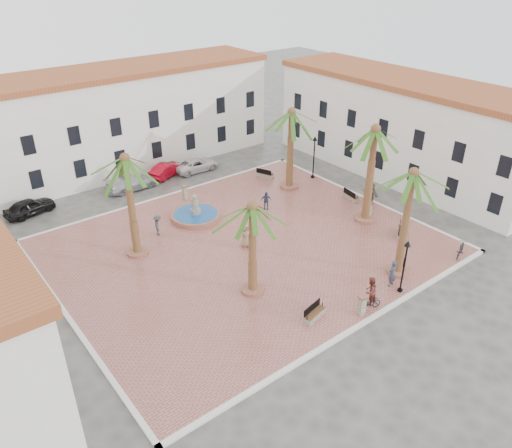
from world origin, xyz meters
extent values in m
plane|color=#56544F|center=(0.00, 0.00, 0.00)|extent=(120.00, 120.00, 0.00)
cube|color=#A95F54|center=(0.00, 0.00, 0.07)|extent=(26.00, 22.00, 0.15)
cube|color=silver|center=(0.00, 11.00, 0.08)|extent=(26.30, 0.30, 0.16)
cube|color=silver|center=(0.00, -11.00, 0.08)|extent=(26.30, 0.30, 0.16)
cube|color=silver|center=(13.00, 0.00, 0.08)|extent=(0.30, 22.30, 0.16)
cube|color=silver|center=(-13.00, 0.00, 0.08)|extent=(0.30, 22.30, 0.16)
cube|color=white|center=(0.00, 20.00, 4.50)|extent=(30.00, 7.00, 9.00)
cube|color=#9A4D29|center=(0.00, 20.00, 9.25)|extent=(30.40, 7.40, 0.50)
cube|color=black|center=(-9.38, 16.52, 2.20)|extent=(1.00, 0.12, 1.60)
cube|color=black|center=(-5.62, 16.52, 2.20)|extent=(1.00, 0.12, 1.60)
cube|color=black|center=(-1.88, 16.52, 2.20)|extent=(1.00, 0.12, 1.60)
cube|color=black|center=(1.88, 16.52, 2.20)|extent=(1.00, 0.12, 1.60)
cube|color=black|center=(5.62, 16.52, 2.20)|extent=(1.00, 0.12, 1.60)
cube|color=black|center=(9.38, 16.52, 2.20)|extent=(1.00, 0.12, 1.60)
cube|color=black|center=(13.12, 16.52, 2.20)|extent=(1.00, 0.12, 1.60)
cube|color=black|center=(-9.38, 16.52, 5.20)|extent=(1.00, 0.12, 1.60)
cube|color=black|center=(-5.62, 16.52, 5.20)|extent=(1.00, 0.12, 1.60)
cube|color=black|center=(-1.88, 16.52, 5.20)|extent=(1.00, 0.12, 1.60)
cube|color=black|center=(1.88, 16.52, 5.20)|extent=(1.00, 0.12, 1.60)
cube|color=black|center=(5.62, 16.52, 5.20)|extent=(1.00, 0.12, 1.60)
cube|color=black|center=(9.38, 16.52, 5.20)|extent=(1.00, 0.12, 1.60)
cube|color=black|center=(13.12, 16.52, 5.20)|extent=(1.00, 0.12, 1.60)
cube|color=white|center=(20.00, 2.00, 4.25)|extent=(7.00, 26.00, 8.50)
cube|color=#9A4D29|center=(20.00, 2.00, 8.75)|extent=(7.40, 26.40, 0.50)
cube|color=black|center=(16.54, -9.49, 2.20)|extent=(0.12, 1.00, 1.60)
cube|color=black|center=(16.54, -5.77, 2.20)|extent=(0.12, 1.00, 1.60)
cube|color=black|center=(16.54, -2.06, 2.20)|extent=(0.12, 1.00, 1.60)
cube|color=black|center=(16.54, 1.65, 2.20)|extent=(0.12, 1.00, 1.60)
cube|color=black|center=(16.54, 5.37, 2.20)|extent=(0.12, 1.00, 1.60)
cube|color=black|center=(16.54, 9.08, 2.20)|extent=(0.12, 1.00, 1.60)
cube|color=black|center=(16.54, 12.80, 2.20)|extent=(0.12, 1.00, 1.60)
cube|color=black|center=(16.54, -9.49, 5.20)|extent=(0.12, 1.00, 1.60)
cube|color=black|center=(16.54, -5.77, 5.20)|extent=(0.12, 1.00, 1.60)
cube|color=black|center=(16.54, -2.06, 5.20)|extent=(0.12, 1.00, 1.60)
cube|color=black|center=(16.54, 1.65, 5.20)|extent=(0.12, 1.00, 1.60)
cube|color=black|center=(16.54, 5.37, 5.20)|extent=(0.12, 1.00, 1.60)
cube|color=black|center=(16.54, 9.08, 5.20)|extent=(0.12, 1.00, 1.60)
cube|color=black|center=(16.54, 12.80, 5.20)|extent=(0.12, 1.00, 1.60)
cube|color=black|center=(-16.02, -10.00, 2.20)|extent=(0.12, 1.00, 1.60)
cube|color=black|center=(-16.02, -6.00, 2.20)|extent=(0.12, 1.00, 1.60)
cube|color=black|center=(-16.02, -2.00, 2.20)|extent=(0.12, 1.00, 1.60)
cube|color=black|center=(-16.02, -10.00, 5.20)|extent=(0.12, 1.00, 1.60)
cube|color=black|center=(-16.02, -6.00, 5.20)|extent=(0.12, 1.00, 1.60)
cube|color=black|center=(-16.02, -2.00, 5.20)|extent=(0.12, 1.00, 1.60)
cylinder|color=#A3624C|center=(-0.56, 5.84, 0.34)|extent=(3.99, 3.99, 0.38)
cylinder|color=#194C8C|center=(-0.56, 5.84, 0.51)|extent=(3.51, 3.51, 0.06)
cylinder|color=gray|center=(-0.56, 5.84, 0.53)|extent=(0.85, 0.85, 0.76)
cylinder|color=gray|center=(-0.56, 5.84, 1.29)|extent=(0.57, 0.57, 1.14)
sphere|color=gray|center=(-0.56, 5.84, 2.00)|extent=(0.42, 0.42, 0.42)
cylinder|color=#A3624C|center=(-6.64, 3.85, 0.26)|extent=(1.51, 1.51, 0.23)
cylinder|color=brown|center=(-6.64, 3.85, 3.87)|extent=(0.49, 0.49, 6.99)
sphere|color=brown|center=(-6.64, 3.85, 7.37)|extent=(0.66, 0.66, 0.66)
cylinder|color=#A3624C|center=(-2.91, -4.65, 0.26)|extent=(1.49, 1.49, 0.22)
cylinder|color=brown|center=(-2.91, -4.65, 3.25)|extent=(0.48, 0.48, 5.75)
sphere|color=brown|center=(-2.91, -4.65, 6.13)|extent=(0.65, 0.65, 0.65)
cylinder|color=#A3624C|center=(5.91, -9.02, 0.26)|extent=(1.44, 1.44, 0.22)
cylinder|color=brown|center=(5.91, -9.02, 3.88)|extent=(0.47, 0.47, 7.03)
sphere|color=brown|center=(5.91, -9.02, 7.40)|extent=(0.63, 0.63, 0.63)
cylinder|color=#A3624C|center=(9.86, -2.74, 0.28)|extent=(1.70, 1.70, 0.26)
cylinder|color=brown|center=(9.86, -2.74, 4.03)|extent=(0.55, 0.55, 7.24)
sphere|color=brown|center=(9.86, -2.74, 7.65)|extent=(0.75, 0.75, 0.75)
cylinder|color=#A3624C|center=(9.16, 5.59, 0.27)|extent=(1.64, 1.64, 0.25)
cylinder|color=brown|center=(9.16, 5.59, 3.76)|extent=(0.53, 0.53, 6.73)
sphere|color=brown|center=(9.16, 5.59, 7.12)|extent=(0.72, 0.72, 0.72)
cube|color=gray|center=(-1.67, -8.96, 0.34)|extent=(1.76, 0.85, 0.38)
cube|color=#56351E|center=(-1.67, -8.96, 0.55)|extent=(1.66, 0.79, 0.06)
cube|color=black|center=(-1.72, -8.76, 0.81)|extent=(1.57, 0.37, 0.47)
cylinder|color=black|center=(-2.46, -9.13, 0.67)|extent=(0.05, 0.05, 0.28)
cylinder|color=black|center=(-0.89, -8.80, 0.67)|extent=(0.05, 0.05, 0.28)
cube|color=gray|center=(10.08, -6.12, 0.35)|extent=(1.79, 1.45, 0.40)
cube|color=#56351E|center=(10.08, -6.12, 0.58)|extent=(1.68, 1.36, 0.06)
cube|color=black|center=(9.96, -5.94, 0.85)|extent=(1.43, 0.99, 0.50)
cylinder|color=black|center=(9.38, -6.60, 0.70)|extent=(0.05, 0.05, 0.30)
cylinder|color=black|center=(10.78, -5.65, 0.70)|extent=(0.05, 0.05, 0.30)
cube|color=gray|center=(11.73, 0.47, 0.34)|extent=(0.80, 1.75, 0.37)
cube|color=#56351E|center=(11.73, 0.47, 0.55)|extent=(0.73, 1.65, 0.06)
cube|color=black|center=(11.53, 0.51, 0.80)|extent=(0.32, 1.57, 0.47)
cylinder|color=black|center=(11.59, -0.31, 0.66)|extent=(0.05, 0.05, 0.28)
cylinder|color=black|center=(11.87, 1.25, 0.66)|extent=(0.05, 0.05, 0.28)
cube|color=gray|center=(8.87, 8.72, 0.34)|extent=(1.10, 1.74, 0.37)
cube|color=#56351E|center=(8.87, 8.72, 0.55)|extent=(1.02, 1.64, 0.06)
cube|color=black|center=(8.68, 8.64, 0.80)|extent=(0.64, 1.48, 0.46)
cylinder|color=black|center=(9.17, 7.99, 0.66)|extent=(0.05, 0.05, 0.28)
cylinder|color=black|center=(8.57, 9.45, 0.66)|extent=(0.05, 0.05, 0.28)
cylinder|color=black|center=(4.39, -10.40, 0.22)|extent=(0.33, 0.33, 0.15)
cylinder|color=black|center=(4.39, -10.40, 1.89)|extent=(0.11, 0.11, 3.29)
cone|color=black|center=(4.39, -10.40, 3.67)|extent=(0.40, 0.40, 0.37)
sphere|color=beige|center=(4.39, -10.40, 3.53)|extent=(0.22, 0.22, 0.22)
cylinder|color=black|center=(12.40, 5.89, 0.23)|extent=(0.36, 0.36, 0.16)
cylinder|color=black|center=(12.40, 5.89, 2.05)|extent=(0.12, 0.12, 3.60)
cone|color=black|center=(12.40, 5.89, 4.00)|extent=(0.44, 0.44, 0.40)
sphere|color=beige|center=(12.40, 5.89, 3.85)|extent=(0.24, 0.24, 0.24)
cube|color=gray|center=(0.74, -10.40, 0.75)|extent=(0.42, 0.42, 1.19)
cube|color=#A3624C|center=(0.74, -10.40, 1.39)|extent=(0.53, 0.53, 0.09)
cube|color=gray|center=(0.53, 9.26, 0.75)|extent=(0.40, 0.40, 1.20)
cube|color=#A3624C|center=(0.53, 9.26, 1.39)|extent=(0.49, 0.49, 0.09)
cube|color=gray|center=(10.25, -2.65, 0.80)|extent=(0.41, 0.41, 1.30)
cube|color=#A3624C|center=(10.25, -2.65, 1.50)|extent=(0.51, 0.51, 0.10)
cylinder|color=black|center=(6.60, -8.87, 0.51)|extent=(0.37, 0.37, 0.72)
imported|color=#303548|center=(4.41, -9.64, 1.07)|extent=(0.72, 0.51, 1.84)
imported|color=black|center=(1.42, -10.38, 0.58)|extent=(1.72, 0.94, 0.86)
imported|color=maroon|center=(1.89, -10.01, 1.08)|extent=(0.99, 0.82, 1.86)
imported|color=black|center=(11.00, -10.40, 0.70)|extent=(1.90, 1.06, 1.10)
imported|color=#967C5A|center=(-0.04, -0.09, 1.04)|extent=(0.93, 0.66, 1.78)
imported|color=#2E3554|center=(4.85, 3.59, 0.92)|extent=(0.97, 0.79, 1.55)
imported|color=#414045|center=(-4.19, 5.30, 0.96)|extent=(0.96, 1.20, 1.62)
imported|color=#6D6254|center=(12.40, -1.08, 1.09)|extent=(0.66, 1.77, 1.88)
imported|color=black|center=(-10.71, 14.93, 0.68)|extent=(4.27, 2.41, 1.37)
imported|color=#A50719|center=(1.98, 14.96, 0.66)|extent=(4.21, 2.75, 1.31)
imported|color=#B8B6C0|center=(-2.04, 14.26, 0.67)|extent=(4.63, 1.93, 1.34)
imported|color=silver|center=(4.85, 14.35, 0.61)|extent=(4.47, 2.16, 1.23)
camera|label=1|loc=(-18.43, -24.84, 19.11)|focal=35.00mm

